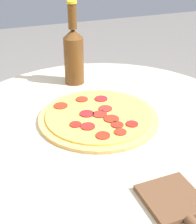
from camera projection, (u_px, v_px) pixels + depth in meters
table at (103, 165)px, 1.00m from camera, size 0.91×0.91×0.70m
pizza at (98, 116)px, 0.91m from camera, size 0.35×0.35×0.02m
beer_bottle at (74, 54)px, 1.09m from camera, size 0.07×0.07×0.28m
pizza_paddle at (185, 213)px, 0.59m from camera, size 0.27×0.11×0.02m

